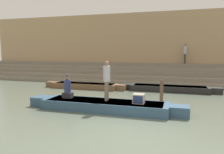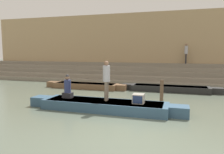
% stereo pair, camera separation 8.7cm
% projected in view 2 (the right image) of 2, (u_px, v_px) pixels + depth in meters
% --- Properties ---
extents(ground_plane, '(120.00, 120.00, 0.00)m').
position_uv_depth(ground_plane, '(128.00, 130.00, 7.01)').
color(ground_plane, '#566051').
extents(ghat_steps, '(36.00, 3.71, 1.54)m').
position_uv_depth(ghat_steps, '(160.00, 76.00, 17.90)').
color(ghat_steps, gray).
rests_on(ghat_steps, ground).
extents(back_wall, '(34.20, 1.28, 5.98)m').
position_uv_depth(back_wall, '(162.00, 47.00, 19.48)').
color(back_wall, tan).
rests_on(back_wall, ground).
extents(rowboat_main, '(6.96, 1.41, 0.42)m').
position_uv_depth(rowboat_main, '(104.00, 105.00, 9.40)').
color(rowboat_main, '#33516B').
rests_on(rowboat_main, ground).
extents(person_standing, '(0.30, 0.30, 1.71)m').
position_uv_depth(person_standing, '(106.00, 78.00, 9.34)').
color(person_standing, '#756656').
rests_on(person_standing, rowboat_main).
extents(person_rowing, '(0.43, 0.33, 1.08)m').
position_uv_depth(person_rowing, '(68.00, 88.00, 9.96)').
color(person_rowing, '#28282D').
rests_on(person_rowing, rowboat_main).
extents(tv_set, '(0.46, 0.45, 0.39)m').
position_uv_depth(tv_set, '(138.00, 99.00, 8.92)').
color(tv_set, '#9E998E').
rests_on(tv_set, rowboat_main).
extents(moored_boat_shore, '(5.80, 1.07, 0.37)m').
position_uv_depth(moored_boat_shore, '(85.00, 86.00, 15.07)').
color(moored_boat_shore, brown).
rests_on(moored_boat_shore, ground).
extents(moored_boat_distant, '(6.20, 1.07, 0.37)m').
position_uv_depth(moored_boat_distant, '(170.00, 88.00, 13.89)').
color(moored_boat_distant, black).
rests_on(moored_boat_distant, ground).
extents(mooring_post, '(0.17, 0.17, 1.17)m').
position_uv_depth(mooring_post, '(162.00, 92.00, 10.55)').
color(mooring_post, brown).
rests_on(mooring_post, ground).
extents(person_on_steps, '(0.28, 0.28, 1.66)m').
position_uv_depth(person_on_steps, '(186.00, 52.00, 18.02)').
color(person_on_steps, '#28282D').
rests_on(person_on_steps, ghat_steps).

